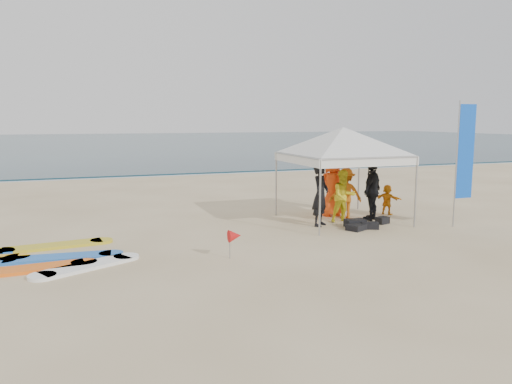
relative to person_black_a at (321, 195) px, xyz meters
The scene contains 14 objects.
ground 4.46m from the person_black_a, 128.71° to the right, with size 120.00×120.00×0.00m, color beige.
ocean 56.67m from the person_black_a, 92.76° to the left, with size 160.00×84.00×0.08m, color #0C2633.
shoreline_foam 15.07m from the person_black_a, 100.45° to the left, with size 160.00×1.20×0.01m, color silver.
person_black_a is the anchor object (origin of this frame).
person_yellow 0.92m from the person_black_a, 13.64° to the left, with size 0.76×0.59×1.55m, color yellow.
person_orange_a 1.42m from the person_black_a, 30.07° to the left, with size 1.00×0.58×1.55m, color #CE6012.
person_black_b 1.85m from the person_black_a, ahead, with size 1.05×0.44×1.79m, color black.
person_orange_b 1.56m from the person_black_a, 49.10° to the left, with size 0.92×0.60×1.88m, color #FF4E16.
person_seated 2.97m from the person_black_a, 16.19° to the left, with size 0.90×0.29×0.97m, color orange.
canopy_tent 2.14m from the person_black_a, 24.00° to the left, with size 4.25×4.25×3.20m.
feather_flag 4.20m from the person_black_a, 20.56° to the right, with size 0.60×0.04×3.55m.
marker_pennant 4.11m from the person_black_a, 144.32° to the right, with size 0.28×0.28×0.64m.
gear_pile 1.45m from the person_black_a, 32.57° to the right, with size 1.70×0.95×0.22m.
surfboard_spread 8.12m from the person_black_a, behind, with size 5.44×3.07×0.07m.
Camera 1 is at (-3.81, -9.15, 3.02)m, focal length 35.00 mm.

